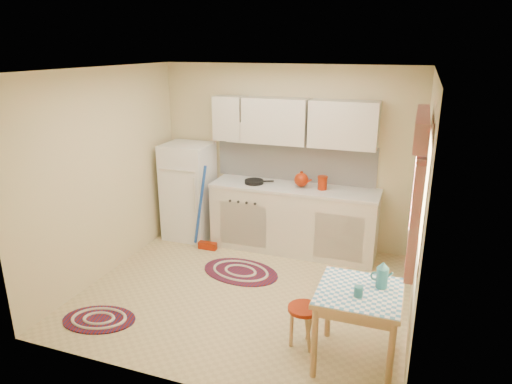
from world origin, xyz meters
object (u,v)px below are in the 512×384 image
fridge (189,191)px  stool (303,327)px  table (357,327)px  base_cabinets (293,220)px

fridge → stool: (2.23, -2.01, -0.49)m
fridge → table: (2.73, -2.08, -0.34)m
fridge → table: 3.45m
base_cabinets → stool: 2.17m
base_cabinets → table: (1.16, -2.13, -0.08)m
table → stool: size_ratio=1.71×
fridge → table: size_ratio=1.94×
fridge → stool: 3.04m
fridge → table: bearing=-37.3°
fridge → stool: size_ratio=3.33×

